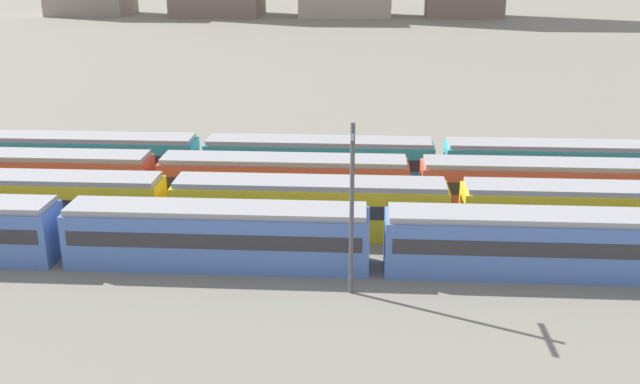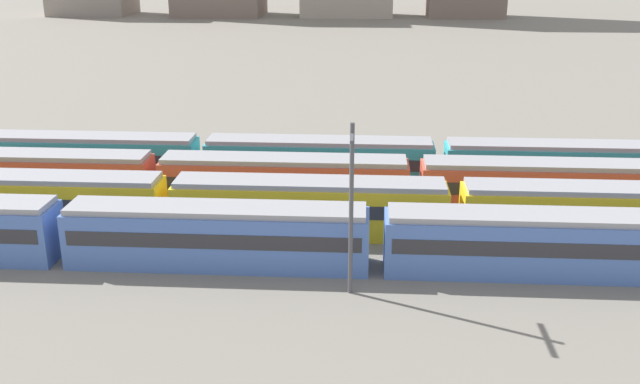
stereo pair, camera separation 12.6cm
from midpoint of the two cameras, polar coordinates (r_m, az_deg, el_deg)
The scene contains 4 objects.
ground_plane at distance 55.39m, azimuth -21.03°, elevation -1.58°, with size 600.00×600.00×0.00m, color slate.
train_track_0 at distance 43.77m, azimuth 16.92°, elevation -3.87°, with size 93.60×3.06×3.75m.
train_track_2 at distance 52.40m, azimuth 7.40°, elevation 0.64°, with size 74.70×3.06×3.75m.
catenary_pole_2 at distance 38.31m, azimuth 2.43°, elevation -0.75°, with size 0.24×3.20×9.65m.
Camera 1 is at (22.74, -39.20, 18.41)m, focal length 40.52 mm.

